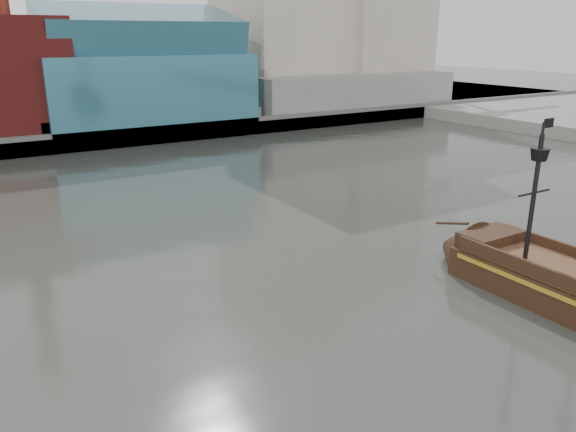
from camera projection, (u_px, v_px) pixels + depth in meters
ground at (439, 391)px, 24.35m from camera, size 400.00×400.00×0.00m
promenade_far at (52, 116)px, 98.66m from camera, size 220.00×60.00×2.00m
seawall at (92, 140)px, 74.64m from camera, size 220.00×1.00×2.60m
crane_a at (427, 14)px, 124.03m from camera, size 22.50×4.00×32.25m
crane_b at (425, 31)px, 138.00m from camera, size 19.10×4.00×26.25m
pirate_ship at (556, 284)px, 32.43m from camera, size 4.80×14.89×11.14m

